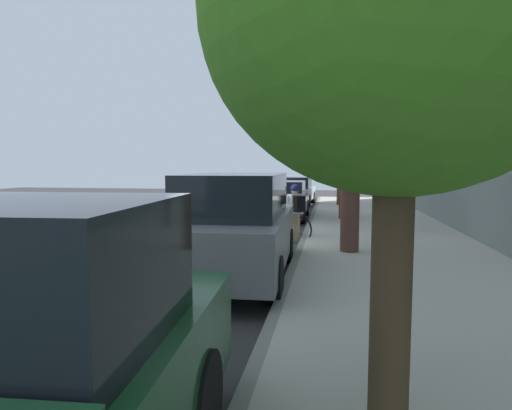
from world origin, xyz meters
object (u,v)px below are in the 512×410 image
object	(u,v)px
cyclist_with_backpack	(295,207)
pedestrian_on_phone	(396,198)
street_tree_mid_block	(352,120)
street_tree_corner	(341,132)
parked_sedan_dark_blue_mid	(284,200)
bicycle_at_curb	(289,226)
parked_suv_grey_second	(236,225)
parked_sedan_silver_far	(296,191)
street_tree_far_end	(344,139)
street_tree_near_cyclist	(399,12)

from	to	relation	value
cyclist_with_backpack	pedestrian_on_phone	distance (m)	3.53
street_tree_mid_block	street_tree_corner	size ratio (longest dim) A/B	0.87
parked_sedan_dark_blue_mid	bicycle_at_curb	distance (m)	5.01
parked_suv_grey_second	cyclist_with_backpack	xyz separation A→B (m)	(0.78, 4.09, -0.04)
parked_sedan_silver_far	parked_suv_grey_second	bearing A→B (deg)	-89.45
street_tree_mid_block	street_tree_corner	xyz separation A→B (m)	(-0.00, 12.35, 0.65)
bicycle_at_curb	street_tree_mid_block	world-z (taller)	street_tree_mid_block
bicycle_at_curb	pedestrian_on_phone	distance (m)	3.57
parked_sedan_dark_blue_mid	street_tree_far_end	world-z (taller)	street_tree_far_end
parked_sedan_dark_blue_mid	street_tree_corner	size ratio (longest dim) A/B	0.92
parked_suv_grey_second	parked_sedan_silver_far	size ratio (longest dim) A/B	1.06
cyclist_with_backpack	street_tree_far_end	xyz separation A→B (m)	(1.41, 4.46, 2.13)
parked_suv_grey_second	street_tree_mid_block	distance (m)	3.79
parked_suv_grey_second	street_tree_near_cyclist	size ratio (longest dim) A/B	1.10
street_tree_far_end	pedestrian_on_phone	xyz separation A→B (m)	(1.55, -2.54, -1.99)
bicycle_at_curb	pedestrian_on_phone	bearing A→B (deg)	24.61
parked_suv_grey_second	parked_sedan_silver_far	distance (m)	15.95
parked_suv_grey_second	street_tree_mid_block	bearing A→B (deg)	45.50
parked_suv_grey_second	street_tree_far_end	size ratio (longest dim) A/B	1.10
cyclist_with_backpack	street_tree_far_end	size ratio (longest dim) A/B	0.38
bicycle_at_curb	street_tree_far_end	distance (m)	5.11
street_tree_near_cyclist	street_tree_corner	distance (m)	19.41
parked_sedan_silver_far	street_tree_mid_block	xyz separation A→B (m)	(2.34, -13.72, 2.42)
cyclist_with_backpack	pedestrian_on_phone	bearing A→B (deg)	33.05
pedestrian_on_phone	parked_sedan_dark_blue_mid	bearing A→B (deg)	137.71
cyclist_with_backpack	street_tree_corner	xyz separation A→B (m)	(1.41, 10.49, 2.84)
street_tree_near_cyclist	cyclist_with_backpack	bearing A→B (deg)	98.97
street_tree_near_cyclist	street_tree_corner	world-z (taller)	street_tree_corner
bicycle_at_curb	street_tree_far_end	xyz separation A→B (m)	(1.62, 3.99, 2.74)
parked_sedan_silver_far	pedestrian_on_phone	distance (m)	10.68
cyclist_with_backpack	street_tree_near_cyclist	bearing A→B (deg)	-81.03
parked_sedan_silver_far	parked_sedan_dark_blue_mid	bearing A→B (deg)	-89.52
bicycle_at_curb	cyclist_with_backpack	bearing A→B (deg)	-65.11
bicycle_at_curb	street_tree_corner	xyz separation A→B (m)	(1.62, 10.02, 3.44)
parked_sedan_dark_blue_mid	street_tree_mid_block	distance (m)	8.00
cyclist_with_backpack	parked_suv_grey_second	bearing A→B (deg)	-100.84
parked_sedan_silver_far	pedestrian_on_phone	bearing A→B (deg)	-68.60
parked_sedan_silver_far	street_tree_near_cyclist	xyz separation A→B (m)	(2.34, -20.77, 2.43)
bicycle_at_curb	pedestrian_on_phone	xyz separation A→B (m)	(3.18, 1.46, 0.75)
pedestrian_on_phone	street_tree_near_cyclist	bearing A→B (deg)	-98.16
parked_sedan_silver_far	street_tree_near_cyclist	world-z (taller)	street_tree_near_cyclist
parked_sedan_dark_blue_mid	cyclist_with_backpack	size ratio (longest dim) A/B	2.70
street_tree_near_cyclist	street_tree_far_end	world-z (taller)	street_tree_far_end
bicycle_at_curb	street_tree_far_end	bearing A→B (deg)	67.86
cyclist_with_backpack	street_tree_mid_block	xyz separation A→B (m)	(1.41, -1.86, 2.19)
parked_sedan_silver_far	bicycle_at_curb	world-z (taller)	parked_sedan_silver_far
street_tree_corner	pedestrian_on_phone	bearing A→B (deg)	-79.72
parked_suv_grey_second	cyclist_with_backpack	bearing A→B (deg)	79.16
parked_sedan_silver_far	bicycle_at_curb	distance (m)	11.42
parked_sedan_dark_blue_mid	street_tree_mid_block	size ratio (longest dim) A/B	1.05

